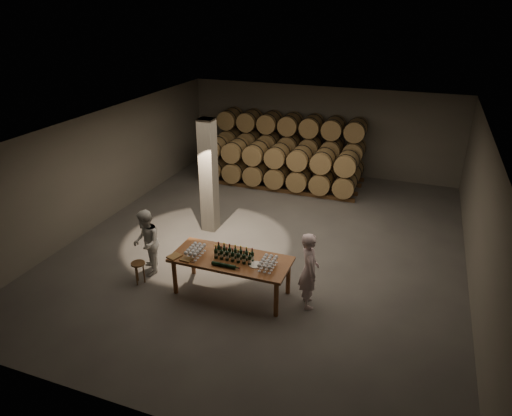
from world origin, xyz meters
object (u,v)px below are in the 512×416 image
(plate, at_px, (256,265))
(person_man, at_px, (309,270))
(tasting_table, at_px, (231,262))
(notebook_near, at_px, (186,259))
(person_woman, at_px, (146,243))
(stool, at_px, (138,266))
(bottle_cluster, at_px, (234,255))

(plate, distance_m, person_man, 1.13)
(tasting_table, xyz_separation_m, notebook_near, (-0.87, -0.40, 0.12))
(person_woman, bearing_deg, tasting_table, 55.96)
(tasting_table, xyz_separation_m, plate, (0.60, -0.08, 0.11))
(notebook_near, bearing_deg, person_woman, 163.52)
(notebook_near, xyz_separation_m, person_man, (2.57, 0.58, -0.06))
(notebook_near, bearing_deg, stool, -176.96)
(person_woman, bearing_deg, plate, 54.94)
(bottle_cluster, relative_size, notebook_near, 3.59)
(tasting_table, height_order, bottle_cluster, bottle_cluster)
(tasting_table, bearing_deg, person_man, 5.95)
(notebook_near, relative_size, person_woman, 0.15)
(plate, height_order, stool, plate)
(person_man, bearing_deg, bottle_cluster, 73.22)
(tasting_table, bearing_deg, plate, -7.50)
(bottle_cluster, xyz_separation_m, stool, (-2.24, -0.34, -0.58))
(stool, xyz_separation_m, person_woman, (-0.05, 0.48, 0.37))
(stool, xyz_separation_m, person_man, (3.85, 0.55, 0.42))
(plate, distance_m, person_woman, 2.82)
(notebook_near, distance_m, person_man, 2.63)
(plate, relative_size, person_woman, 0.18)
(tasting_table, distance_m, person_woman, 2.21)
(stool, distance_m, person_woman, 0.60)
(bottle_cluster, distance_m, notebook_near, 1.03)
(bottle_cluster, bearing_deg, stool, -171.39)
(bottle_cluster, xyz_separation_m, person_man, (1.61, 0.21, -0.16))
(tasting_table, height_order, person_woman, person_woman)
(tasting_table, relative_size, bottle_cluster, 3.02)
(tasting_table, bearing_deg, stool, -170.22)
(person_woman, bearing_deg, stool, -25.21)
(tasting_table, xyz_separation_m, person_woman, (-2.21, 0.11, 0.01))
(bottle_cluster, xyz_separation_m, person_woman, (-2.30, 0.14, -0.21))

